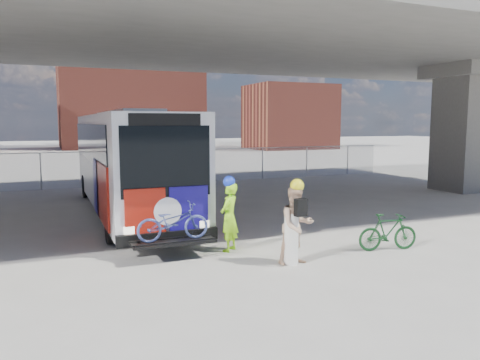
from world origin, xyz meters
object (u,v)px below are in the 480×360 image
bollard (291,236)px  bike_parked (388,232)px  cyclist_tan (297,224)px  cyclist_hivis (229,215)px  bus (127,155)px

bollard → bike_parked: bearing=1.7°
bollard → cyclist_tan: size_ratio=0.63×
bollard → cyclist_hivis: bearing=119.6°
bus → bollard: bearing=-72.8°
bollard → bus: bearing=107.2°
bus → cyclist_tan: (2.57, -7.98, -1.16)m
bus → bike_parked: bus is taller
bike_parked → cyclist_tan: bearing=104.0°
bus → cyclist_hivis: bearing=-76.3°
bus → cyclist_tan: bus is taller
cyclist_tan → bike_parked: bearing=-1.7°
cyclist_tan → bike_parked: (2.76, 0.13, -0.46)m
bike_parked → cyclist_hivis: bearing=79.4°
bus → bollard: size_ratio=10.16×
cyclist_hivis → cyclist_tan: 1.95m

